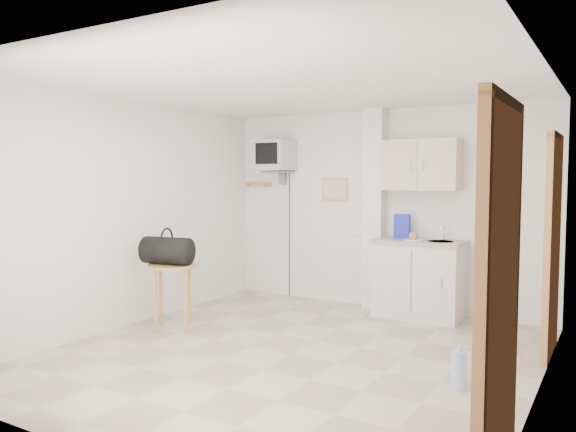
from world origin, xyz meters
The scene contains 7 objects.
ground centered at (0.00, 0.00, 0.00)m, with size 4.50×4.50×0.00m, color #B9AA97.
room_envelope centered at (0.24, 0.09, 1.54)m, with size 4.24×4.54×2.55m.
kitchenette centered at (0.57, 2.00, 0.80)m, with size 1.03×0.58×2.10m.
crt_television centered at (-1.45, 2.02, 1.94)m, with size 0.44×0.45×2.15m.
round_table centered at (-1.58, 0.12, 0.59)m, with size 0.53×0.53×0.71m.
duffel_bag centered at (-1.62, 0.08, 0.86)m, with size 0.58×0.38×0.40m.
water_bottle centered at (1.56, -0.08, 0.16)m, with size 0.12×0.12×0.35m.
Camera 1 is at (2.61, -4.44, 1.66)m, focal length 35.00 mm.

